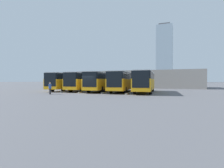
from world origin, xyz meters
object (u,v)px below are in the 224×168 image
object	(u,v)px
bus_3	(85,81)
bus_2	(103,81)
bus_4	(69,81)
pedestrian	(50,88)
bus_0	(145,81)
bus_1	(123,81)

from	to	relation	value
bus_3	bus_2	bearing A→B (deg)	166.63
bus_3	bus_4	distance (m)	3.64
bus_4	pedestrian	size ratio (longest dim) A/B	7.33
bus_0	bus_2	world-z (taller)	same
bus_3	bus_4	world-z (taller)	same
bus_0	bus_3	size ratio (longest dim) A/B	1.00
bus_2	bus_3	size ratio (longest dim) A/B	1.00
bus_0	bus_3	xyz separation A→B (m)	(10.92, -0.72, 0.00)
bus_0	pedestrian	xyz separation A→B (m)	(11.20, 8.16, -0.94)
bus_0	bus_1	xyz separation A→B (m)	(3.64, -0.37, 0.00)
bus_2	bus_3	world-z (taller)	same
bus_1	bus_3	world-z (taller)	same
bus_0	bus_1	size ratio (longest dim) A/B	1.00
bus_0	bus_2	distance (m)	7.29
bus_0	bus_2	size ratio (longest dim) A/B	1.00
bus_3	bus_4	bearing A→B (deg)	-5.15
bus_4	pedestrian	world-z (taller)	bus_4
pedestrian	bus_3	bearing A→B (deg)	122.86
bus_0	bus_4	size ratio (longest dim) A/B	1.00
bus_4	bus_0	bearing A→B (deg)	171.50
bus_1	bus_4	size ratio (longest dim) A/B	1.00
bus_0	bus_2	bearing A→B (deg)	-7.73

